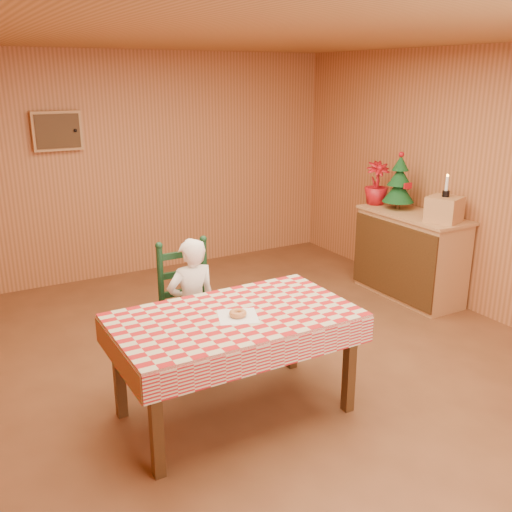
{
  "coord_description": "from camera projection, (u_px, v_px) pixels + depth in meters",
  "views": [
    {
      "loc": [
        -2.14,
        -3.54,
        2.32
      ],
      "look_at": [
        0.0,
        0.2,
        0.95
      ],
      "focal_mm": 40.0,
      "sensor_mm": 36.0,
      "label": 1
    }
  ],
  "objects": [
    {
      "name": "napkin",
      "position": [
        238.0,
        316.0,
        3.83
      ],
      "size": [
        0.34,
        0.34,
        0.0
      ],
      "primitive_type": "cube",
      "rotation": [
        0.0,
        0.0,
        -0.36
      ],
      "color": "white",
      "rests_on": "dining_table"
    },
    {
      "name": "ladder_chair",
      "position": [
        190.0,
        311.0,
        4.61
      ],
      "size": [
        0.44,
        0.4,
        1.08
      ],
      "color": "black",
      "rests_on": "ground"
    },
    {
      "name": "storage_bin",
      "position": [
        419.0,
        283.0,
        6.14
      ],
      "size": [
        0.39,
        0.39,
        0.36
      ],
      "primitive_type": "cylinder",
      "rotation": [
        0.0,
        0.0,
        0.1
      ],
      "color": "black",
      "rests_on": "ground"
    },
    {
      "name": "ground",
      "position": [
        268.0,
        373.0,
        4.64
      ],
      "size": [
        6.0,
        6.0,
        0.0
      ],
      "primitive_type": "plane",
      "color": "brown",
      "rests_on": "ground"
    },
    {
      "name": "shelf_unit",
      "position": [
        410.0,
        255.0,
        6.15
      ],
      "size": [
        0.54,
        1.24,
        0.93
      ],
      "color": "tan",
      "rests_on": "ground"
    },
    {
      "name": "candle_set",
      "position": [
        446.0,
        190.0,
        5.58
      ],
      "size": [
        0.07,
        0.07,
        0.22
      ],
      "color": "black",
      "rests_on": "crate"
    },
    {
      "name": "donut",
      "position": [
        238.0,
        313.0,
        3.83
      ],
      "size": [
        0.14,
        0.14,
        0.04
      ],
      "primitive_type": "torus",
      "rotation": [
        0.0,
        0.0,
        0.18
      ],
      "color": "#C37C46",
      "rests_on": "napkin"
    },
    {
      "name": "flower_arrangement",
      "position": [
        377.0,
        183.0,
        6.37
      ],
      "size": [
        0.35,
        0.35,
        0.48
      ],
      "primitive_type": "imported",
      "rotation": [
        0.0,
        0.0,
        -0.4
      ],
      "color": "#A10E16",
      "rests_on": "shelf_unit"
    },
    {
      "name": "seated_child",
      "position": [
        192.0,
        306.0,
        4.54
      ],
      "size": [
        0.41,
        0.27,
        1.12
      ],
      "primitive_type": "imported",
      "rotation": [
        0.0,
        0.0,
        3.14
      ],
      "color": "white",
      "rests_on": "ground"
    },
    {
      "name": "dining_table",
      "position": [
        235.0,
        325.0,
        3.9
      ],
      "size": [
        1.66,
        0.96,
        0.77
      ],
      "color": "#472A13",
      "rests_on": "ground"
    },
    {
      "name": "cabin_walls",
      "position": [
        235.0,
        140.0,
        4.53
      ],
      "size": [
        5.1,
        6.05,
        2.65
      ],
      "color": "#B56E41",
      "rests_on": "ground"
    },
    {
      "name": "crate",
      "position": [
        444.0,
        209.0,
        5.64
      ],
      "size": [
        0.38,
        0.38,
        0.25
      ],
      "primitive_type": "cube",
      "rotation": [
        0.0,
        0.0,
        0.35
      ],
      "color": "tan",
      "rests_on": "shelf_unit"
    },
    {
      "name": "christmas_tree",
      "position": [
        399.0,
        183.0,
        6.13
      ],
      "size": [
        0.34,
        0.34,
        0.62
      ],
      "color": "#472A13",
      "rests_on": "shelf_unit"
    }
  ]
}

